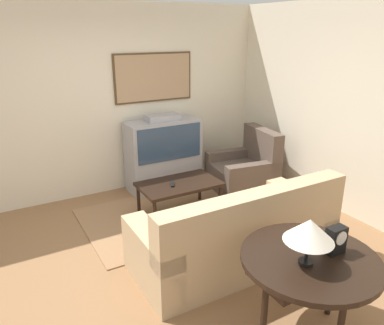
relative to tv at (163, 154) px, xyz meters
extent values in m
plane|color=#8E6642|center=(-0.89, -1.82, -0.54)|extent=(12.00, 12.00, 0.00)
cube|color=beige|center=(-0.89, 0.31, 0.81)|extent=(12.00, 0.06, 2.70)
cube|color=#4C381E|center=(0.00, 0.27, 1.11)|extent=(1.23, 0.03, 0.71)
cube|color=tan|center=(0.00, 0.25, 1.11)|extent=(1.18, 0.01, 0.66)
cube|color=beige|center=(1.74, -1.82, 0.81)|extent=(0.06, 12.00, 2.70)
cube|color=#99704C|center=(-0.36, -0.90, -0.54)|extent=(2.17, 1.55, 0.01)
cube|color=#9E9EA3|center=(0.00, 0.00, -0.31)|extent=(1.11, 0.47, 0.48)
cube|color=#9E9EA3|center=(0.00, 0.00, 0.22)|extent=(1.11, 0.47, 0.58)
cube|color=#2D425B|center=(0.00, -0.24, 0.22)|extent=(1.00, 0.01, 0.51)
cube|color=#9E9EA3|center=(0.00, 0.00, 0.56)|extent=(0.50, 0.26, 0.09)
cube|color=tan|center=(-0.21, -2.13, -0.33)|extent=(2.11, 0.93, 0.42)
cube|color=tan|center=(-0.21, -2.48, 0.12)|extent=(2.11, 0.22, 0.50)
cube|color=tan|center=(0.72, -2.13, -0.25)|extent=(0.24, 0.93, 0.58)
cube|color=tan|center=(-1.14, -2.13, -0.25)|extent=(0.24, 0.93, 0.58)
cube|color=#877154|center=(0.27, -2.35, 0.05)|extent=(0.36, 0.12, 0.34)
cube|color=#877154|center=(-0.68, -2.35, 0.05)|extent=(0.36, 0.12, 0.34)
cube|color=brown|center=(0.99, -0.66, -0.35)|extent=(0.97, 0.98, 0.39)
cube|color=brown|center=(1.32, -0.71, 0.11)|extent=(0.31, 0.88, 0.53)
cube|color=brown|center=(1.04, -0.31, -0.28)|extent=(0.87, 0.28, 0.53)
cube|color=brown|center=(0.94, -1.01, -0.28)|extent=(0.87, 0.28, 0.53)
cube|color=black|center=(-0.23, -0.95, -0.10)|extent=(1.03, 0.62, 0.04)
cylinder|color=black|center=(-0.70, -1.21, -0.33)|extent=(0.04, 0.04, 0.42)
cylinder|color=black|center=(0.23, -1.21, -0.33)|extent=(0.04, 0.04, 0.42)
cylinder|color=black|center=(-0.70, -0.69, -0.33)|extent=(0.04, 0.04, 0.42)
cylinder|color=black|center=(0.23, -0.69, -0.33)|extent=(0.04, 0.04, 0.42)
cylinder|color=black|center=(-0.33, -3.26, 0.16)|extent=(1.04, 1.04, 0.04)
cube|color=black|center=(-0.33, -3.26, 0.09)|extent=(0.88, 0.42, 0.08)
cylinder|color=black|center=(-0.70, -3.21, -0.20)|extent=(0.05, 0.05, 0.68)
cylinder|color=black|center=(0.03, -3.21, -0.20)|extent=(0.05, 0.05, 0.68)
cylinder|color=black|center=(-0.43, -3.30, 0.19)|extent=(0.11, 0.11, 0.02)
cylinder|color=black|center=(-0.43, -3.30, 0.35)|extent=(0.02, 0.02, 0.30)
cone|color=silver|center=(-0.43, -3.30, 0.45)|extent=(0.36, 0.36, 0.17)
cube|color=black|center=(-0.13, -3.30, 0.29)|extent=(0.15, 0.09, 0.21)
cylinder|color=white|center=(-0.13, -3.35, 0.32)|extent=(0.11, 0.01, 0.11)
cube|color=black|center=(-0.34, -0.97, -0.07)|extent=(0.10, 0.16, 0.02)
camera|label=1|loc=(-2.28, -4.91, 1.78)|focal=35.00mm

